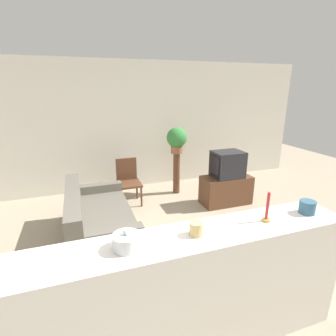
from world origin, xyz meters
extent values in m
plane|color=tan|center=(0.00, 0.00, 0.00)|extent=(14.00, 14.00, 0.00)
cube|color=silver|center=(0.00, 3.43, 1.35)|extent=(9.00, 0.06, 2.70)
cube|color=#605B51|center=(-0.52, 1.38, 0.22)|extent=(0.88, 1.72, 0.44)
cube|color=#605B51|center=(-0.86, 1.38, 0.62)|extent=(0.20, 1.72, 0.34)
cube|color=#605B51|center=(-0.52, 0.60, 0.29)|extent=(0.88, 0.16, 0.58)
cube|color=#605B51|center=(-0.52, 2.16, 0.29)|extent=(0.88, 0.16, 0.58)
cube|color=brown|center=(1.87, 1.89, 0.27)|extent=(0.94, 0.46, 0.54)
cube|color=#232328|center=(1.87, 1.89, 0.78)|extent=(0.55, 0.44, 0.49)
cube|color=black|center=(1.59, 1.89, 0.78)|extent=(0.02, 0.36, 0.38)
cube|color=brown|center=(0.11, 2.47, 0.41)|extent=(0.44, 0.44, 0.04)
cube|color=brown|center=(0.11, 2.68, 0.64)|extent=(0.40, 0.04, 0.43)
cylinder|color=brown|center=(-0.08, 2.28, 0.19)|extent=(0.04, 0.04, 0.39)
cylinder|color=brown|center=(0.30, 2.28, 0.19)|extent=(0.04, 0.04, 0.39)
cylinder|color=brown|center=(-0.08, 2.66, 0.19)|extent=(0.04, 0.04, 0.39)
cylinder|color=brown|center=(0.30, 2.66, 0.19)|extent=(0.04, 0.04, 0.39)
cylinder|color=brown|center=(1.17, 2.71, 0.43)|extent=(0.14, 0.14, 0.87)
cylinder|color=#8E5B3D|center=(1.17, 2.71, 0.94)|extent=(0.24, 0.24, 0.15)
sphere|color=#38843D|center=(1.17, 2.71, 1.19)|extent=(0.41, 0.41, 0.41)
cube|color=silver|center=(0.00, -0.56, 0.54)|extent=(2.77, 0.44, 1.08)
cylinder|color=silver|center=(-0.47, -0.56, 1.14)|extent=(0.20, 0.20, 0.11)
sphere|color=silver|center=(-0.47, -0.56, 1.21)|extent=(0.04, 0.04, 0.04)
cylinder|color=tan|center=(0.06, -0.56, 1.13)|extent=(0.11, 0.11, 0.10)
cylinder|color=#B7933D|center=(0.70, -0.56, 1.09)|extent=(0.07, 0.07, 0.02)
cylinder|color=#B7282D|center=(0.70, -0.56, 1.22)|extent=(0.02, 0.02, 0.24)
cylinder|color=#335B75|center=(1.14, -0.56, 1.14)|extent=(0.14, 0.14, 0.12)
camera|label=1|loc=(-0.73, -2.15, 2.15)|focal=28.00mm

